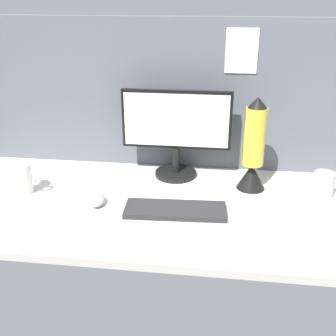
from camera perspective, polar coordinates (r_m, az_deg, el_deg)
ground_plane at (r=159.92cm, az=-0.34°, el=-5.09°), size 180.00×80.00×3.00cm
cubicle_wall_back at (r=182.61cm, az=1.22°, el=10.09°), size 180.00×5.50×65.26cm
monitor at (r=173.76cm, az=1.16°, el=5.44°), size 46.12×18.00×37.55cm
keyboard at (r=151.05cm, az=1.02°, el=-5.85°), size 37.63×14.92×2.00cm
mouse at (r=158.43cm, az=-9.73°, el=-4.44°), size 6.72×10.21×3.40cm
mug_ceramic_white at (r=173.28cm, az=-19.60°, el=-1.35°), size 12.39×8.37×12.34cm
mug_steel at (r=172.23cm, az=20.81°, el=-2.13°), size 8.13×8.13×9.97cm
lava_lamp at (r=166.64cm, az=11.79°, el=2.24°), size 11.65×11.65×38.12cm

